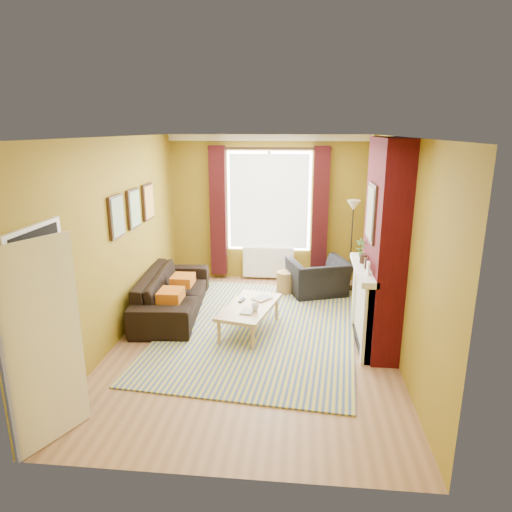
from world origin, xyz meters
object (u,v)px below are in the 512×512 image
Objects in this scene: sofa at (173,292)px; coffee_table at (250,308)px; wicker_stool at (285,282)px; floor_lamp at (353,220)px; armchair at (318,277)px.

sofa is 1.70× the size of coffee_table.
sofa is 2.09m from wicker_stool.
wicker_stool is (0.46, 1.70, -0.17)m from coffee_table.
sofa is at bearing -148.94° from wicker_stool.
floor_lamp is at bearing 64.82° from coffee_table.
armchair reaches higher than wicker_stool.
wicker_stool is at bearing 88.45° from coffee_table.
sofa is at bearing 168.30° from coffee_table.
sofa is 2.60m from armchair.
armchair is at bearing -147.83° from floor_lamp.
sofa reaches higher than coffee_table.
armchair is 0.60m from wicker_stool.
armchair is 1.22m from floor_lamp.
sofa is at bearing 4.55° from armchair.
wicker_stool is (-0.59, 0.03, -0.12)m from armchair.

